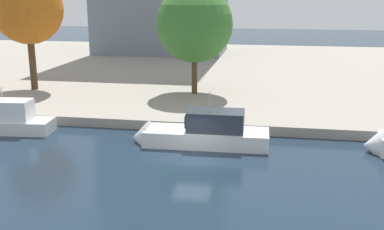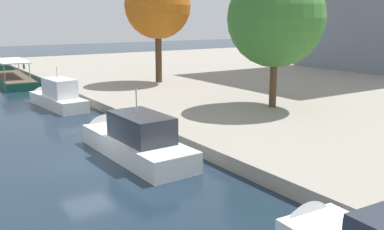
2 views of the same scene
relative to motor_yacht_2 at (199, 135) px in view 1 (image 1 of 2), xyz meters
The scene contains 5 objects.
ground_plane 2.84m from the motor_yacht_2, 90.95° to the right, with size 220.00×220.00×0.00m, color #192838.
dock_promenade 30.41m from the motor_yacht_2, 90.09° to the left, with size 120.00×55.00×0.78m, color gray.
motor_yacht_2 is the anchor object (origin of this frame).
tree_0 24.96m from the motor_yacht_2, 146.53° to the left, with size 7.07×7.07×11.76m.
tree_1 15.54m from the motor_yacht_2, 102.02° to the left, with size 7.46×7.46×10.61m.
Camera 1 is at (4.97, -28.84, 10.81)m, focal length 43.52 mm.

